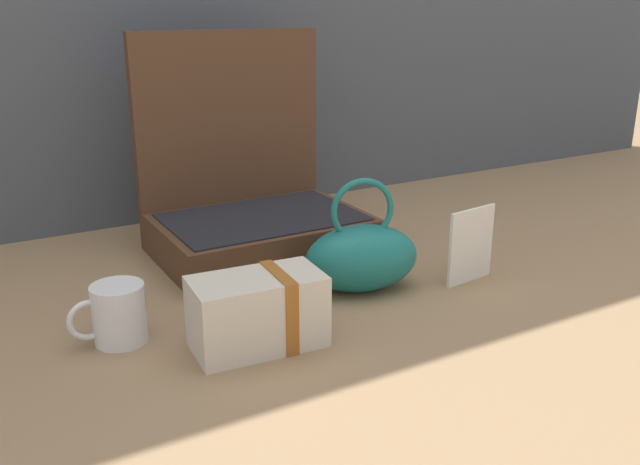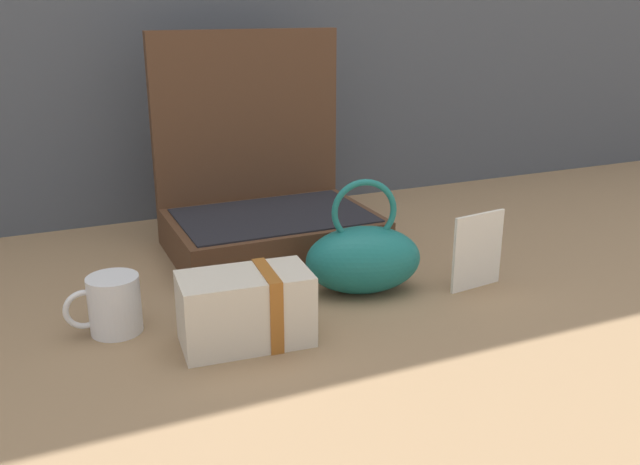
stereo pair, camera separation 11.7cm
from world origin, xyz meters
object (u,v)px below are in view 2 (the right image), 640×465
at_px(open_suitcase, 266,202).
at_px(cream_toiletry_bag, 248,308).
at_px(coffee_mug, 113,305).
at_px(info_card_left, 478,251).
at_px(teal_pouch_handbag, 363,258).

distance_m(open_suitcase, cream_toiletry_bag, 0.43).
bearing_deg(coffee_mug, open_suitcase, 38.45).
relative_size(open_suitcase, info_card_left, 3.14).
bearing_deg(teal_pouch_handbag, open_suitcase, 104.73).
bearing_deg(coffee_mug, teal_pouch_handbag, -2.17).
bearing_deg(open_suitcase, teal_pouch_handbag, -75.27).
bearing_deg(info_card_left, teal_pouch_handbag, 154.21).
height_order(open_suitcase, info_card_left, open_suitcase).
relative_size(open_suitcase, cream_toiletry_bag, 2.17).
bearing_deg(teal_pouch_handbag, coffee_mug, 177.83).
xyz_separation_m(open_suitcase, coffee_mug, (-0.35, -0.28, -0.05)).
bearing_deg(info_card_left, coffee_mug, 165.09).
distance_m(cream_toiletry_bag, info_card_left, 0.44).
xyz_separation_m(teal_pouch_handbag, cream_toiletry_bag, (-0.25, -0.10, -0.01)).
height_order(open_suitcase, teal_pouch_handbag, open_suitcase).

